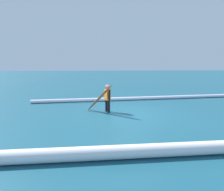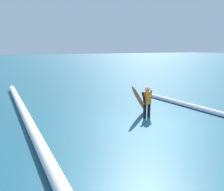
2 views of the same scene
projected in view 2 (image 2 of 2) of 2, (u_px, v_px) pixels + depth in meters
ground_plane at (149, 124)px, 10.31m from camera, size 181.46×181.46×0.00m
surfer at (147, 100)px, 11.14m from camera, size 0.29×0.63×1.39m
surfboard at (139, 100)px, 11.46m from camera, size 1.29×1.61×1.51m
wave_crest_midground at (42, 150)px, 7.34m from camera, size 24.15×1.01×0.35m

